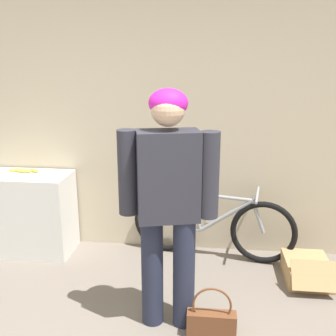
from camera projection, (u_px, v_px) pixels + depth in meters
wall_back at (157, 126)px, 3.93m from camera, size 8.00×0.07×2.60m
side_shelf at (27, 213)px, 4.03m from camera, size 0.91×0.48×0.83m
person at (168, 195)px, 2.74m from camera, size 0.70×0.33×1.76m
bicycle at (212, 225)px, 3.92m from camera, size 1.63×0.46×0.71m
banana at (24, 170)px, 3.99m from camera, size 0.34×0.09×0.04m
handbag at (211, 321)px, 2.82m from camera, size 0.35×0.10×0.39m
cardboard_box at (307, 270)px, 3.56m from camera, size 0.39×0.56×0.28m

